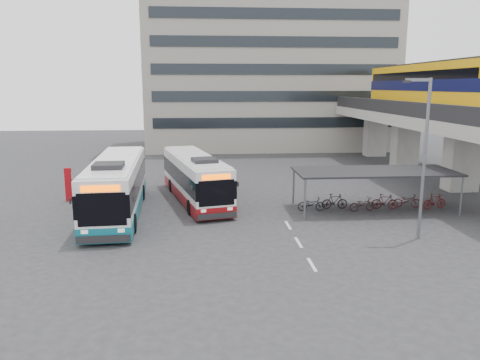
{
  "coord_description": "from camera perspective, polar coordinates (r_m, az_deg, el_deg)",
  "views": [
    {
      "loc": [
        -2.15,
        -25.22,
        7.77
      ],
      "look_at": [
        0.01,
        3.28,
        2.0
      ],
      "focal_mm": 35.0,
      "sensor_mm": 36.0,
      "label": 1
    }
  ],
  "objects": [
    {
      "name": "ground",
      "position": [
        26.48,
        0.52,
        -5.65
      ],
      "size": [
        120.0,
        120.0,
        0.0
      ],
      "primitive_type": "plane",
      "color": "#28282B",
      "rests_on": "ground"
    },
    {
      "name": "viaduct",
      "position": [
        42.84,
        22.48,
        8.5
      ],
      "size": [
        8.0,
        32.0,
        9.68
      ],
      "color": "gray",
      "rests_on": "ground"
    },
    {
      "name": "pedestrian",
      "position": [
        29.64,
        -5.52,
        -2.19
      ],
      "size": [
        0.64,
        0.72,
        1.65
      ],
      "primitive_type": "imported",
      "rotation": [
        0.0,
        0.0,
        1.07
      ],
      "color": "black",
      "rests_on": "ground"
    },
    {
      "name": "sign_totem_north",
      "position": [
        33.91,
        -20.18,
        -0.48
      ],
      "size": [
        0.5,
        0.2,
        2.31
      ],
      "rotation": [
        0.0,
        0.0,
        0.12
      ],
      "color": "#A10911",
      "rests_on": "ground"
    },
    {
      "name": "bus_main",
      "position": [
        32.2,
        -5.5,
        0.23
      ],
      "size": [
        5.06,
        11.57,
        3.35
      ],
      "rotation": [
        0.0,
        0.0,
        0.24
      ],
      "color": "white",
      "rests_on": "ground"
    },
    {
      "name": "bike_shelter",
      "position": [
        30.81,
        15.93,
        -0.89
      ],
      "size": [
        10.0,
        4.0,
        2.54
      ],
      "color": "#595B60",
      "rests_on": "ground"
    },
    {
      "name": "office_block",
      "position": [
        61.94,
        3.36,
        15.77
      ],
      "size": [
        30.0,
        15.0,
        25.0
      ],
      "primitive_type": "cube",
      "color": "gray",
      "rests_on": "ground"
    },
    {
      "name": "road_markings",
      "position": [
        23.99,
        7.14,
        -7.56
      ],
      "size": [
        0.15,
        7.6,
        0.01
      ],
      "color": "beige",
      "rests_on": "ground"
    },
    {
      "name": "bus_teal",
      "position": [
        29.56,
        -14.77,
        -0.81
      ],
      "size": [
        3.48,
        12.58,
        3.68
      ],
      "rotation": [
        0.0,
        0.0,
        0.06
      ],
      "color": "white",
      "rests_on": "ground"
    },
    {
      "name": "lamp_post",
      "position": [
        25.04,
        21.41,
        3.47
      ],
      "size": [
        1.43,
        0.23,
        8.15
      ],
      "rotation": [
        0.0,
        0.0,
        -0.04
      ],
      "color": "#595B60",
      "rests_on": "ground"
    }
  ]
}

